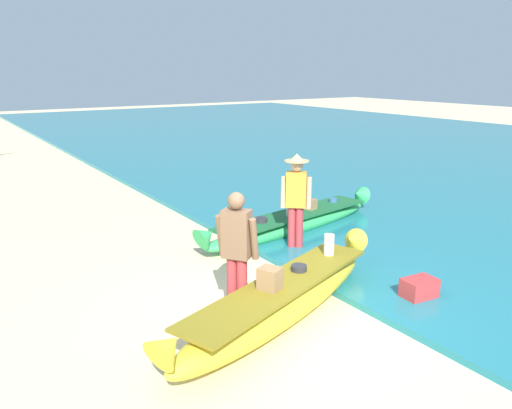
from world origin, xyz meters
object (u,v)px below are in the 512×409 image
boat_yellow_foreground (282,301)px  person_vendor_hatted (296,196)px  person_tourist_customer (237,250)px  boat_green_midground (293,222)px  cooler_box (419,291)px

boat_yellow_foreground → person_vendor_hatted: person_vendor_hatted is taller
boat_yellow_foreground → person_tourist_customer: person_tourist_customer is taller
boat_green_midground → boat_yellow_foreground: bearing=-129.7°
boat_green_midground → person_tourist_customer: person_tourist_customer is taller
boat_green_midground → cooler_box: boat_green_midground is taller
boat_green_midground → person_vendor_hatted: size_ratio=2.65×
boat_green_midground → person_vendor_hatted: 1.35m
boat_green_midground → person_tourist_customer: (-2.92, -2.59, 0.77)m
boat_yellow_foreground → cooler_box: 2.09m
person_vendor_hatted → person_tourist_customer: size_ratio=1.03×
boat_yellow_foreground → person_tourist_customer: size_ratio=2.45×
boat_green_midground → cooler_box: (-0.45, -3.55, -0.05)m
person_vendor_hatted → person_tourist_customer: (-2.29, -1.71, -0.05)m
boat_yellow_foreground → boat_green_midground: (2.44, 2.94, -0.08)m
boat_yellow_foreground → boat_green_midground: bearing=50.3°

